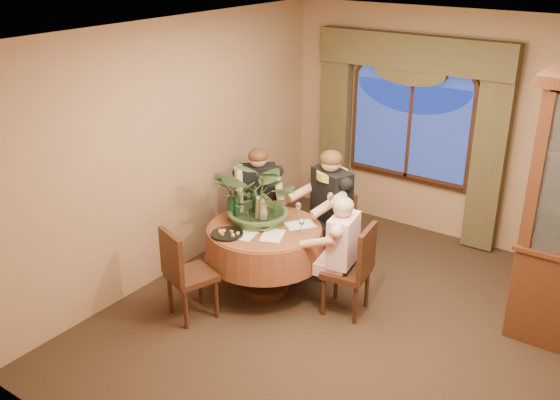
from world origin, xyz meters
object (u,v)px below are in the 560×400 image
Objects in this scene: chair_back at (254,217)px; chair_front_left at (192,273)px; chair_right at (346,269)px; chair_back_right at (328,233)px; person_scarf at (331,212)px; wine_bottle_1 at (255,201)px; stoneware_vase at (261,209)px; dining_table at (265,258)px; wine_bottle_3 at (231,206)px; wine_bottle_0 at (237,206)px; wine_bottle_2 at (240,201)px; centerpiece_plant at (262,165)px; person_pink at (343,255)px; person_back at (258,202)px; olive_bowl at (263,228)px.

chair_back is 1.45m from chair_front_left.
chair_right is 0.83m from chair_back_right.
wine_bottle_1 is (-0.59, -0.60, 0.19)m from person_scarf.
stoneware_vase is at bearing 83.71° from chair_right.
stoneware_vase is (-0.11, 0.10, 0.51)m from dining_table.
wine_bottle_3 is (-0.73, -0.85, 0.19)m from person_scarf.
chair_back is 2.91× the size of wine_bottle_0.
person_scarf is (0.93, 0.18, 0.24)m from chair_back.
chair_front_left is (-1.21, -0.94, 0.00)m from chair_right.
wine_bottle_1 is 1.00× the size of wine_bottle_2.
chair_back_right is at bearing 41.43° from wine_bottle_2.
wine_bottle_0 is 1.00× the size of wine_bottle_3.
centerpiece_plant is 3.32× the size of wine_bottle_0.
dining_table is at bearing 9.47° from wine_bottle_3.
wine_bottle_0 is at bearing 89.11° from chair_right.
wine_bottle_1 and wine_bottle_3 have the same top height.
person_pink is (-0.06, 0.02, 0.14)m from chair_right.
centerpiece_plant reaches higher than dining_table.
stoneware_vase is (0.46, -0.56, 0.22)m from person_back.
dining_table is 0.87m from chair_front_left.
person_back reaches higher than dining_table.
person_scarf reaches higher than wine_bottle_0.
chair_right is at bearing 1.73° from stoneware_vase.
chair_back_right is 1.18m from centerpiece_plant.
centerpiece_plant is at bearing 80.11° from chair_back_right.
chair_back_right is (-0.57, 0.60, 0.00)m from chair_right.
wine_bottle_2 is (-0.27, -0.01, 0.03)m from stoneware_vase.
person_back is at bearing 108.82° from wine_bottle_0.
person_back is 1.21× the size of centerpiece_plant.
wine_bottle_1 is (-0.14, 0.08, 0.03)m from stoneware_vase.
wine_bottle_0 is 1.00× the size of wine_bottle_1.
dining_table is 0.62m from wine_bottle_1.
stoneware_vase is (-0.45, -0.63, 0.40)m from chair_back_right.
chair_back is at bearing 33.11° from chair_back_right.
chair_back_right is at bearing 48.03° from wine_bottle_0.
centerpiece_plant is 0.54m from wine_bottle_0.
dining_table is at bearing 90.00° from person_pink.
chair_back is (-0.59, 0.60, 0.10)m from dining_table.
centerpiece_plant reaches higher than person_back.
centerpiece_plant is 3.32× the size of wine_bottle_3.
person_scarf is (-0.00, 0.05, 0.24)m from chair_back_right.
chair_right is 0.67× the size of person_scarf.
wine_bottle_1 is at bearing 68.90° from person_scarf.
wine_bottle_0 reaches higher than stoneware_vase.
dining_table is 3.89× the size of wine_bottle_1.
chair_back_right is 0.95m from chair_back.
wine_bottle_3 is (-0.14, -0.25, 0.00)m from wine_bottle_1.
chair_back is at bearing 133.88° from stoneware_vase.
dining_table is 3.89× the size of wine_bottle_0.
person_pink is 7.92× the size of olive_bowl.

